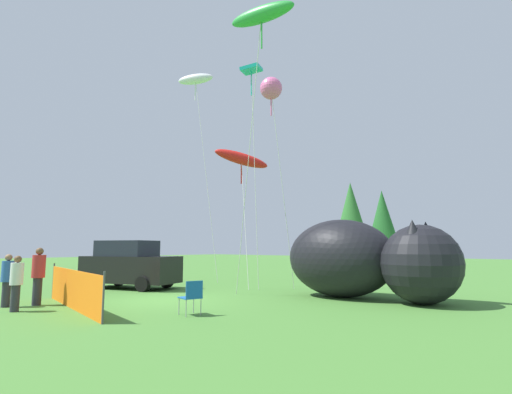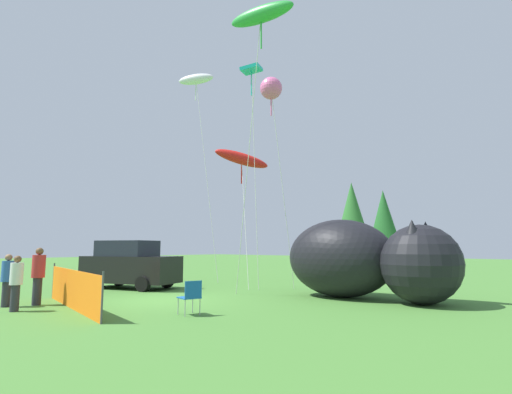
{
  "view_description": "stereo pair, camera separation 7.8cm",
  "coord_description": "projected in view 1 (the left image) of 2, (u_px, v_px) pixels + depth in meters",
  "views": [
    {
      "loc": [
        11.78,
        -8.67,
        1.86
      ],
      "look_at": [
        0.4,
        4.58,
        4.04
      ],
      "focal_mm": 28.0,
      "sensor_mm": 36.0,
      "label": 1
    },
    {
      "loc": [
        11.84,
        -8.62,
        1.86
      ],
      "look_at": [
        0.4,
        4.58,
        4.04
      ],
      "focal_mm": 28.0,
      "sensor_mm": 36.0,
      "label": 2
    }
  ],
  "objects": [
    {
      "name": "ground_plane",
      "position": [
        162.0,
        300.0,
        13.91
      ],
      "size": [
        120.0,
        120.0,
        0.0
      ],
      "primitive_type": "plane",
      "color": "#477F33"
    },
    {
      "name": "parked_car",
      "position": [
        130.0,
        265.0,
        17.95
      ],
      "size": [
        4.72,
        3.12,
        2.13
      ],
      "rotation": [
        0.0,
        0.0,
        0.34
      ],
      "color": "black",
      "rests_on": "ground"
    },
    {
      "name": "folding_chair",
      "position": [
        192.0,
        295.0,
        10.91
      ],
      "size": [
        0.63,
        0.63,
        0.94
      ],
      "rotation": [
        0.0,
        0.0,
        2.9
      ],
      "color": "#1959A5",
      "rests_on": "ground"
    },
    {
      "name": "inflatable_cat",
      "position": [
        363.0,
        262.0,
        14.34
      ],
      "size": [
        6.33,
        2.88,
        2.87
      ],
      "rotation": [
        0.0,
        0.0,
        0.0
      ],
      "color": "black",
      "rests_on": "ground"
    },
    {
      "name": "safety_fence",
      "position": [
        73.0,
        289.0,
        12.11
      ],
      "size": [
        6.04,
        1.36,
        1.26
      ],
      "rotation": [
        0.0,
        0.0,
        -0.21
      ],
      "color": "orange",
      "rests_on": "ground"
    },
    {
      "name": "spectator_in_grey_shirt",
      "position": [
        38.0,
        274.0,
        12.82
      ],
      "size": [
        0.4,
        0.4,
        1.83
      ],
      "color": "#2D2D38",
      "rests_on": "ground"
    },
    {
      "name": "spectator_in_black_shirt",
      "position": [
        7.0,
        278.0,
        12.43
      ],
      "size": [
        0.35,
        0.35,
        1.63
      ],
      "color": "#2D2D38",
      "rests_on": "ground"
    },
    {
      "name": "spectator_in_yellow_shirt",
      "position": [
        16.0,
        281.0,
        11.56
      ],
      "size": [
        0.35,
        0.35,
        1.6
      ],
      "color": "#2D2D38",
      "rests_on": "ground"
    },
    {
      "name": "kite_green_fish",
      "position": [
        261.0,
        16.0,
        14.49
      ],
      "size": [
        3.82,
        1.77,
        10.66
      ],
      "color": "silver",
      "rests_on": "ground"
    },
    {
      "name": "kite_pink_octopus",
      "position": [
        271.0,
        89.0,
        18.25
      ],
      "size": [
        1.02,
        1.69,
        9.57
      ],
      "color": "silver",
      "rests_on": "ground"
    },
    {
      "name": "kite_red_lizard",
      "position": [
        241.0,
        159.0,
        20.41
      ],
      "size": [
        3.05,
        2.86,
        7.01
      ],
      "color": "silver",
      "rests_on": "ground"
    },
    {
      "name": "kite_white_ghost",
      "position": [
        196.0,
        80.0,
        23.77
      ],
      "size": [
        3.47,
        1.56,
        12.15
      ],
      "color": "silver",
      "rests_on": "ground"
    },
    {
      "name": "kite_teal_diamond",
      "position": [
        252.0,
        74.0,
        18.97
      ],
      "size": [
        1.2,
        1.19,
        10.45
      ],
      "color": "silver",
      "rests_on": "ground"
    },
    {
      "name": "horizon_tree_east",
      "position": [
        382.0,
        218.0,
        46.75
      ],
      "size": [
        3.55,
        3.55,
        8.48
      ],
      "color": "brown",
      "rests_on": "ground"
    },
    {
      "name": "horizon_tree_northeast",
      "position": [
        351.0,
        213.0,
        43.31
      ],
      "size": [
        3.72,
        3.72,
        8.87
      ],
      "color": "brown",
      "rests_on": "ground"
    }
  ]
}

